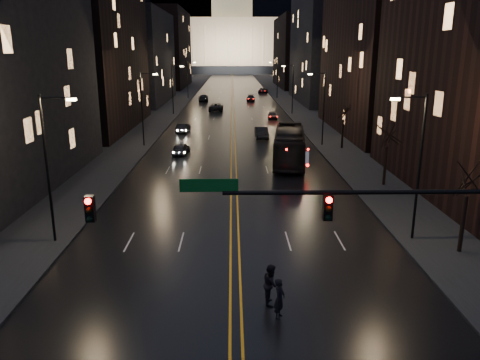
{
  "coord_description": "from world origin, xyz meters",
  "views": [
    {
      "loc": [
        -0.12,
        -16.78,
        11.33
      ],
      "look_at": [
        0.33,
        10.23,
        3.87
      ],
      "focal_mm": 35.0,
      "sensor_mm": 36.0,
      "label": 1
    }
  ],
  "objects_px": {
    "receding_car_a": "(262,133)",
    "oncoming_car_a": "(181,149)",
    "traffic_signal": "(390,219)",
    "oncoming_car_b": "(183,128)",
    "bus": "(289,146)",
    "pedestrian_a": "(279,299)",
    "pedestrian_b": "(271,284)"
  },
  "relations": [
    {
      "from": "receding_car_a",
      "to": "pedestrian_b",
      "type": "xyz_separation_m",
      "value": [
        -2.18,
        -42.64,
        0.21
      ]
    },
    {
      "from": "pedestrian_a",
      "to": "pedestrian_b",
      "type": "distance_m",
      "value": 1.28
    },
    {
      "from": "traffic_signal",
      "to": "receding_car_a",
      "type": "bearing_deg",
      "value": 92.63
    },
    {
      "from": "traffic_signal",
      "to": "pedestrian_b",
      "type": "height_order",
      "value": "traffic_signal"
    },
    {
      "from": "oncoming_car_b",
      "to": "receding_car_a",
      "type": "relative_size",
      "value": 0.9
    },
    {
      "from": "oncoming_car_a",
      "to": "pedestrian_b",
      "type": "relative_size",
      "value": 2.08
    },
    {
      "from": "oncoming_car_b",
      "to": "pedestrian_b",
      "type": "relative_size",
      "value": 2.15
    },
    {
      "from": "traffic_signal",
      "to": "oncoming_car_b",
      "type": "height_order",
      "value": "traffic_signal"
    },
    {
      "from": "traffic_signal",
      "to": "oncoming_car_a",
      "type": "distance_m",
      "value": 37.43
    },
    {
      "from": "traffic_signal",
      "to": "oncoming_car_a",
      "type": "bearing_deg",
      "value": 108.59
    },
    {
      "from": "traffic_signal",
      "to": "oncoming_car_a",
      "type": "height_order",
      "value": "traffic_signal"
    },
    {
      "from": "receding_car_a",
      "to": "pedestrian_b",
      "type": "bearing_deg",
      "value": -94.38
    },
    {
      "from": "bus",
      "to": "pedestrian_a",
      "type": "distance_m",
      "value": 30.22
    },
    {
      "from": "traffic_signal",
      "to": "bus",
      "type": "distance_m",
      "value": 31.55
    },
    {
      "from": "receding_car_a",
      "to": "traffic_signal",
      "type": "bearing_deg",
      "value": -88.82
    },
    {
      "from": "bus",
      "to": "receding_car_a",
      "type": "height_order",
      "value": "bus"
    },
    {
      "from": "oncoming_car_a",
      "to": "oncoming_car_b",
      "type": "height_order",
      "value": "same"
    },
    {
      "from": "oncoming_car_a",
      "to": "receding_car_a",
      "type": "bearing_deg",
      "value": -128.54
    },
    {
      "from": "oncoming_car_a",
      "to": "pedestrian_b",
      "type": "height_order",
      "value": "pedestrian_b"
    },
    {
      "from": "pedestrian_a",
      "to": "bus",
      "type": "bearing_deg",
      "value": 16.08
    },
    {
      "from": "traffic_signal",
      "to": "pedestrian_a",
      "type": "distance_m",
      "value": 5.95
    },
    {
      "from": "oncoming_car_a",
      "to": "oncoming_car_b",
      "type": "bearing_deg",
      "value": -79.7
    },
    {
      "from": "traffic_signal",
      "to": "pedestrian_b",
      "type": "xyz_separation_m",
      "value": [
        -4.26,
        2.68,
        -4.13
      ]
    },
    {
      "from": "oncoming_car_a",
      "to": "receding_car_a",
      "type": "xyz_separation_m",
      "value": [
        9.77,
        10.08,
        0.07
      ]
    },
    {
      "from": "traffic_signal",
      "to": "oncoming_car_b",
      "type": "distance_m",
      "value": 51.78
    },
    {
      "from": "pedestrian_b",
      "to": "oncoming_car_b",
      "type": "bearing_deg",
      "value": 13.34
    },
    {
      "from": "receding_car_a",
      "to": "oncoming_car_a",
      "type": "bearing_deg",
      "value": -135.54
    },
    {
      "from": "bus",
      "to": "oncoming_car_a",
      "type": "height_order",
      "value": "bus"
    },
    {
      "from": "oncoming_car_a",
      "to": "pedestrian_b",
      "type": "distance_m",
      "value": 33.43
    },
    {
      "from": "bus",
      "to": "receding_car_a",
      "type": "bearing_deg",
      "value": 105.4
    },
    {
      "from": "traffic_signal",
      "to": "oncoming_car_b",
      "type": "bearing_deg",
      "value": 104.68
    },
    {
      "from": "oncoming_car_b",
      "to": "receding_car_a",
      "type": "height_order",
      "value": "receding_car_a"
    }
  ]
}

